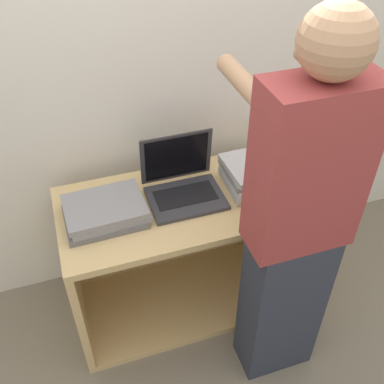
% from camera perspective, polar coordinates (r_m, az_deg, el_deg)
% --- Properties ---
extents(ground_plane, '(12.00, 12.00, 0.00)m').
position_cam_1_polar(ground_plane, '(2.51, 1.57, -18.24)').
color(ground_plane, '#756B5B').
extents(wall_back, '(8.00, 0.05, 2.40)m').
position_cam_1_polar(wall_back, '(2.20, -4.17, 14.73)').
color(wall_back, silver).
rests_on(wall_back, ground_plane).
extents(cart, '(1.21, 0.59, 0.74)m').
position_cam_1_polar(cart, '(2.43, -1.20, -6.59)').
color(cart, tan).
rests_on(cart, ground_plane).
extents(laptop_open, '(0.35, 0.30, 0.28)m').
position_cam_1_polar(laptop_open, '(2.12, -1.17, 0.96)').
color(laptop_open, '#333338').
rests_on(laptop_open, cart).
extents(laptop_stack_left, '(0.37, 0.28, 0.08)m').
position_cam_1_polar(laptop_stack_left, '(2.04, -10.94, -2.40)').
color(laptop_stack_left, slate).
rests_on(laptop_stack_left, cart).
extents(laptop_stack_right, '(0.37, 0.28, 0.13)m').
position_cam_1_polar(laptop_stack_right, '(2.20, 8.84, 2.40)').
color(laptop_stack_right, '#B7B7BC').
rests_on(laptop_stack_right, cart).
extents(person, '(0.40, 0.54, 1.76)m').
position_cam_1_polar(person, '(1.81, 13.04, -4.63)').
color(person, '#2D3342').
rests_on(person, ground_plane).
extents(inventory_tag, '(0.06, 0.02, 0.01)m').
position_cam_1_polar(inventory_tag, '(2.11, 9.66, 2.86)').
color(inventory_tag, red).
rests_on(inventory_tag, laptop_stack_right).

